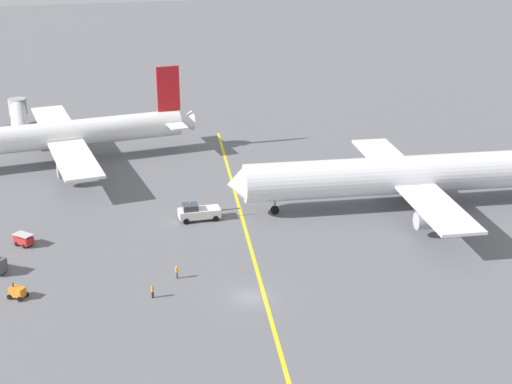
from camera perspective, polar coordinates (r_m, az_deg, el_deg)
The scene contains 10 objects.
ground_plane at distance 92.06m, azimuth -0.42°, elevation -8.03°, with size 600.00×600.00×0.00m, color slate.
taxiway_stripe at distance 101.33m, azimuth -0.17°, elevation -5.14°, with size 0.50×120.00×0.01m, color yellow.
airliner_at_gate_left at distance 141.95m, azimuth -15.27°, elevation 4.16°, with size 54.63×48.20×16.39m.
airliner_being_pushed at distance 118.76m, azimuth 10.73°, elevation 1.23°, with size 53.20×42.93×15.76m.
pushback_tug at distance 113.46m, azimuth -4.45°, elevation -1.54°, with size 9.51×3.02×2.94m.
gse_baggage_cart_trailing at distance 109.90m, azimuth -17.33°, elevation -3.49°, with size 3.03×3.06×1.71m.
gse_gpu_cart_small at distance 96.03m, azimuth -17.76°, elevation -7.29°, with size 2.64×2.54×1.90m.
ground_crew_wing_walker_right at distance 92.38m, azimuth -7.91°, elevation -7.52°, with size 0.36×0.36×1.68m.
ground_crew_marshaller_foreground at distance 96.50m, azimuth -6.08°, elevation -6.09°, with size 0.36×0.36×1.75m.
jet_bridge at distance 161.94m, azimuth -17.68°, elevation 5.52°, with size 4.48×22.74×5.81m.
Camera 1 is at (-20.63, -77.70, 44.85)m, focal length 52.35 mm.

